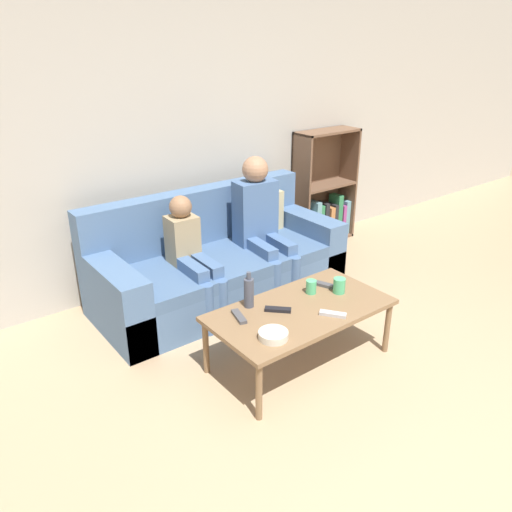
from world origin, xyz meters
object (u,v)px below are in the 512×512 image
object	(u,v)px
person_child	(191,252)
tv_remote_1	(239,316)
couch	(218,265)
tv_remote_0	(278,310)
cup_far	(311,287)
coffee_table	(301,313)
person_adult	(260,216)
cup_near	(339,286)
bookshelf	(322,202)
tv_remote_2	(333,314)
bottle	(249,292)
snack_bowl	(273,335)
tv_remote_3	(322,284)

from	to	relation	value
person_child	tv_remote_1	size ratio (longest dim) A/B	5.38
couch	tv_remote_0	size ratio (longest dim) A/B	13.51
person_child	cup_far	world-z (taller)	person_child
coffee_table	person_adult	xyz separation A→B (m)	(0.48, 1.05, 0.28)
person_adult	cup_near	xyz separation A→B (m)	(-0.12, -1.05, -0.20)
bookshelf	cup_near	distance (m)	2.07
person_child	tv_remote_0	xyz separation A→B (m)	(0.08, -0.94, -0.11)
tv_remote_2	tv_remote_1	bearing A→B (deg)	109.88
person_adult	bottle	distance (m)	1.11
bookshelf	cup_far	world-z (taller)	bookshelf
bookshelf	tv_remote_0	xyz separation A→B (m)	(-1.86, -1.49, -0.00)
snack_bowl	bottle	xyz separation A→B (m)	(0.12, 0.40, 0.08)
person_adult	bookshelf	bearing A→B (deg)	27.84
couch	tv_remote_0	xyz separation A→B (m)	(-0.25, -1.08, 0.14)
couch	bottle	bearing A→B (deg)	-111.48
couch	cup_near	bearing A→B (deg)	-77.30
cup_near	snack_bowl	size ratio (longest dim) A/B	0.60
tv_remote_3	tv_remote_1	bearing A→B (deg)	158.79
tv_remote_0	tv_remote_3	xyz separation A→B (m)	(0.48, 0.09, 0.00)
coffee_table	tv_remote_0	world-z (taller)	tv_remote_0
tv_remote_0	tv_remote_2	bearing A→B (deg)	-91.48
tv_remote_3	tv_remote_0	bearing A→B (deg)	168.57
bookshelf	coffee_table	xyz separation A→B (m)	(-1.72, -1.55, -0.05)
tv_remote_2	tv_remote_3	size ratio (longest dim) A/B	0.95
tv_remote_3	bottle	xyz separation A→B (m)	(-0.60, 0.08, 0.09)
cup_near	cup_far	bearing A→B (deg)	144.38
cup_near	tv_remote_1	world-z (taller)	cup_near
couch	snack_bowl	xyz separation A→B (m)	(-0.47, -1.31, 0.15)
snack_bowl	tv_remote_2	bearing A→B (deg)	-3.38
person_adult	cup_far	bearing A→B (deg)	-100.89
bookshelf	person_adult	xyz separation A→B (m)	(-1.24, -0.50, 0.24)
coffee_table	snack_bowl	distance (m)	0.41
person_adult	couch	bearing A→B (deg)	172.81
couch	snack_bowl	distance (m)	1.40
bookshelf	bottle	xyz separation A→B (m)	(-1.98, -1.33, 0.09)
cup_near	tv_remote_0	world-z (taller)	cup_near
tv_remote_2	bottle	size ratio (longest dim) A/B	0.67
coffee_table	tv_remote_2	size ratio (longest dim) A/B	7.30
tv_remote_1	tv_remote_0	bearing A→B (deg)	-2.82
bookshelf	bottle	bearing A→B (deg)	-146.10
snack_bowl	cup_far	bearing A→B (deg)	26.40
bookshelf	tv_remote_0	world-z (taller)	bookshelf
tv_remote_2	bottle	bearing A→B (deg)	94.31
couch	person_child	bearing A→B (deg)	-158.10
coffee_table	tv_remote_1	xyz separation A→B (m)	(-0.40, 0.14, 0.05)
couch	person_child	size ratio (longest dim) A/B	2.20
couch	tv_remote_0	bearing A→B (deg)	-102.91
person_child	coffee_table	bearing A→B (deg)	-75.19
person_adult	cup_near	distance (m)	1.07
bookshelf	tv_remote_0	distance (m)	2.39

